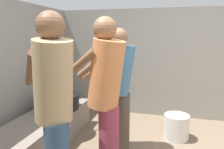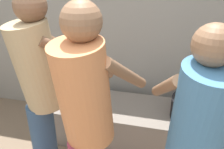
{
  "view_description": "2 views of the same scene",
  "coord_description": "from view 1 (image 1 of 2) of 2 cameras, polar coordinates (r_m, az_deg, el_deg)",
  "views": [
    {
      "loc": [
        -1.61,
        0.2,
        1.47
      ],
      "look_at": [
        0.95,
        0.88,
        0.98
      ],
      "focal_mm": 34.9,
      "sensor_mm": 36.0,
      "label": 1
    },
    {
      "loc": [
        0.74,
        -0.34,
        1.79
      ],
      "look_at": [
        0.33,
        1.35,
        0.96
      ],
      "focal_mm": 38.45,
      "sensor_mm": 36.0,
      "label": 2
    }
  ],
  "objects": [
    {
      "name": "cook_in_orange_shirt",
      "position": [
        2.07,
        -1.64,
        -4.43
      ],
      "size": [
        0.53,
        0.74,
        1.63
      ],
      "color": "#8C3347",
      "rests_on": "ground_plane"
    },
    {
      "name": "cook_in_tan_shirt",
      "position": [
        1.78,
        -14.87,
        -7.05
      ],
      "size": [
        0.72,
        0.69,
        1.64
      ],
      "color": "navy",
      "rests_on": "ground_plane"
    },
    {
      "name": "hearth_ledge",
      "position": [
        3.04,
        -18.52,
        -14.72
      ],
      "size": [
        2.03,
        0.6,
        0.41
      ],
      "primitive_type": "cube",
      "color": "slate",
      "rests_on": "ground_plane"
    },
    {
      "name": "block_enclosure_right",
      "position": [
        4.05,
        17.5,
        2.72
      ],
      "size": [
        0.2,
        4.77,
        1.92
      ],
      "primitive_type": "cube",
      "color": "gray",
      "rests_on": "ground_plane"
    },
    {
      "name": "cook_in_blue_shirt",
      "position": [
        2.69,
        1.97,
        -2.14
      ],
      "size": [
        0.49,
        0.71,
        1.55
      ],
      "color": "#4C4238",
      "rests_on": "ground_plane"
    },
    {
      "name": "bucket_white_plastic",
      "position": [
        3.31,
        16.5,
        -12.97
      ],
      "size": [
        0.35,
        0.35,
        0.35
      ],
      "primitive_type": "cylinder",
      "color": "silver",
      "rests_on": "ground_plane"
    },
    {
      "name": "cooking_pot_main",
      "position": [
        3.27,
        -13.77,
        -6.86
      ],
      "size": [
        0.58,
        0.58,
        0.66
      ],
      "color": "black",
      "rests_on": "hearth_ledge"
    }
  ]
}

